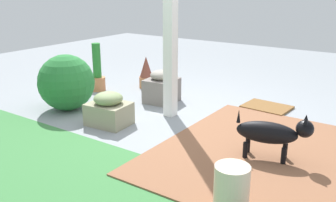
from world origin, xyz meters
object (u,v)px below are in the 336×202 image
Objects in this scene: dog at (272,133)px; terracotta_pot_tall at (97,74)px; terracotta_pot_spiky at (146,73)px; round_shrub at (66,83)px; porch_pillar at (171,15)px; stone_planter_mid at (109,110)px; ceramic_urn at (232,188)px; doormat at (267,107)px; stone_planter_nearest at (162,87)px.

terracotta_pot_tall is at bearing -14.88° from dog.
terracotta_pot_spiky is at bearing -28.22° from dog.
round_shrub reaches higher than terracotta_pot_spiky.
porch_pillar is 4.93× the size of stone_planter_mid.
terracotta_pot_spiky reaches higher than ceramic_urn.
doormat is at bearing -132.95° from porch_pillar.
porch_pillar is at bearing 136.51° from stone_planter_nearest.
porch_pillar is 2.41m from ceramic_urn.
stone_planter_mid is 0.69× the size of round_shrub.
round_shrub reaches higher than stone_planter_mid.
terracotta_pot_spiky is (1.07, -0.87, -1.02)m from porch_pillar.
doormat is (0.65, -2.47, -0.17)m from ceramic_urn.
dog is (-2.58, 1.38, 0.04)m from terracotta_pot_spiky.
stone_planter_mid is 1.94m from dog.
ceramic_urn is (-2.63, 2.36, -0.06)m from terracotta_pot_spiky.
terracotta_pot_spiky reaches higher than doormat.
round_shrub is 2.05× the size of ceramic_urn.
round_shrub is at bearing 110.16° from terracotta_pot_tall.
ceramic_urn is at bearing 150.32° from terracotta_pot_tall.
stone_planter_mid is 2.14m from ceramic_urn.
porch_pillar is 3.39× the size of terracotta_pot_tall.
porch_pillar is 1.87m from dog.
round_shrub is (0.85, -0.11, 0.18)m from stone_planter_mid.
ceramic_urn is (-0.06, 0.98, -0.10)m from dog.
stone_planter_nearest is 0.79× the size of doormat.
stone_planter_nearest is 0.80m from terracotta_pot_spiky.
round_shrub is (1.27, 0.58, -0.89)m from porch_pillar.
porch_pillar is 1.34m from stone_planter_mid.
porch_pillar is 7.00× the size of ceramic_urn.
terracotta_pot_tall is (1.18, -1.00, 0.08)m from stone_planter_mid.
doormat is at bearing -176.89° from terracotta_pot_spiky.
stone_planter_nearest is 0.67× the size of dog.
round_shrub is 1.47m from terracotta_pot_spiky.
stone_planter_mid is 0.85× the size of doormat.
porch_pillar is at bearing -18.61° from dog.
dog is (-1.93, 0.91, 0.07)m from stone_planter_nearest.
dog reaches higher than ceramic_urn.
stone_planter_mid is 0.87m from round_shrub.
stone_planter_nearest is 1.31× the size of ceramic_urn.
stone_planter_mid is at bearing 172.83° from round_shrub.
round_shrub is at bearing -17.71° from ceramic_urn.
terracotta_pot_spiky is at bearing -67.37° from stone_planter_mid.
terracotta_pot_tall is at bearing 4.13° from stone_planter_nearest.
round_shrub is 1.45× the size of terracotta_pot_spiky.
porch_pillar is 5.34× the size of stone_planter_nearest.
porch_pillar is at bearing 47.05° from doormat.
porch_pillar is at bearing 140.68° from terracotta_pot_spiky.
stone_planter_nearest is (0.42, -0.40, -1.05)m from porch_pillar.
terracotta_pot_spiky is at bearing -39.32° from porch_pillar.
dog is 0.98m from ceramic_urn.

